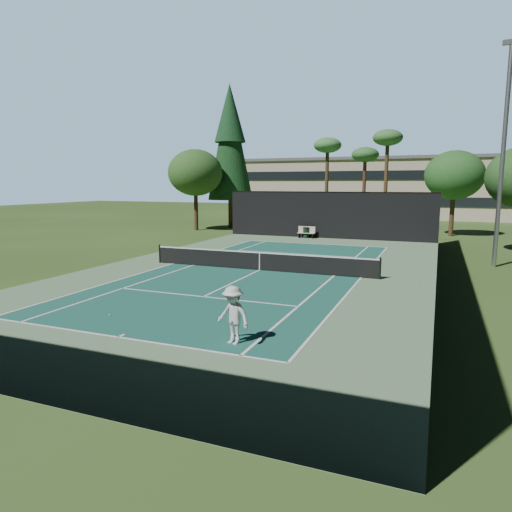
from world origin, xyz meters
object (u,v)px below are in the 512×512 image
Objects in this scene: tennis_net at (259,260)px; tennis_ball_d at (227,258)px; park_bench at (306,232)px; trash_bin at (306,233)px; tennis_ball_c at (331,260)px; tennis_ball_a at (110,315)px; player at (233,315)px; tennis_ball_b at (244,261)px.

tennis_ball_d is (-3.31, 2.81, -0.53)m from tennis_net.
park_bench is at bearing 82.77° from tennis_ball_d.
tennis_ball_d is 0.06× the size of trash_bin.
trash_bin is at bearing 113.44° from tennis_ball_c.
tennis_ball_a is at bearing -90.26° from park_bench.
tennis_net is 11.58m from player.
player is 14.29m from tennis_ball_b.
park_bench is at bearing 117.68° from player.
tennis_net is 15.59m from park_bench.
trash_bin is (-0.05, 0.03, -0.07)m from park_bench.
park_bench is (0.15, 13.31, 0.51)m from tennis_ball_b.
tennis_net reaches higher than tennis_ball_c.
tennis_net is at bearing 124.21° from player.
tennis_net is at bearing -49.90° from tennis_ball_b.
tennis_ball_a is at bearing -173.62° from player.
park_bench is at bearing 89.74° from tennis_ball_a.
tennis_ball_b is at bearing -22.86° from tennis_ball_d.
player reaches higher than tennis_ball_a.
player is 23.84× the size of tennis_ball_b.
tennis_ball_c is 11.75m from trash_bin.
tennis_ball_c is 1.00× the size of tennis_ball_d.
park_bench is (-1.70, 15.50, -0.01)m from tennis_net.
tennis_ball_a is 0.07× the size of trash_bin.
player is at bearing -87.88° from tennis_ball_c.
player reaches higher than tennis_ball_d.
tennis_net reaches higher than tennis_ball_b.
tennis_ball_a reaches higher than tennis_ball_c.
park_bench is (0.12, 25.57, 0.51)m from tennis_ball_a.
park_bench is (-5.20, 26.53, -0.33)m from player.
tennis_ball_d is at bearing 139.67° from tennis_net.
tennis_ball_c is 0.06× the size of trash_bin.
park_bench reaches higher than tennis_ball_d.
tennis_ball_c is at bearing -66.73° from park_bench.
tennis_net reaches higher than trash_bin.
player is 29.22× the size of tennis_ball_d.
tennis_ball_d is 12.82m from trash_bin.
tennis_ball_a is at bearing -100.21° from tennis_net.
tennis_ball_c is (4.73, 14.83, -0.00)m from tennis_ball_a.
tennis_ball_b is at bearing -151.70° from tennis_ball_c.
park_bench is (1.61, 12.69, 0.52)m from tennis_ball_d.
tennis_net is 214.87× the size of tennis_ball_c.
tennis_ball_d is at bearing -97.23° from park_bench.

